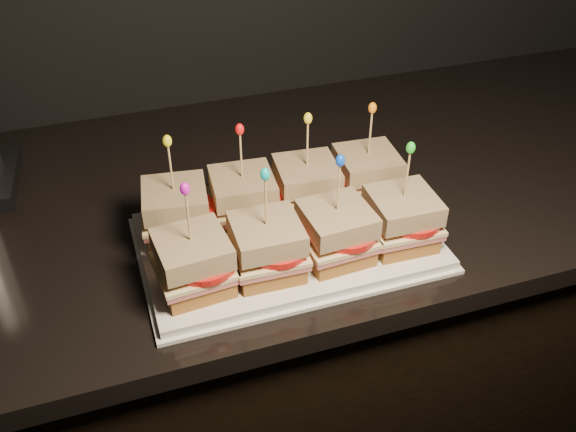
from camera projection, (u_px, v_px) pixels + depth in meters
name	position (u px, v px, depth m)	size (l,w,h in m)	color
cabinet	(188.00, 389.00, 1.27)	(2.24, 0.63, 0.84)	black
granite_slab	(162.00, 213.00, 1.01)	(2.28, 0.67, 0.03)	black
platter	(288.00, 242.00, 0.91)	(0.41, 0.25, 0.02)	white
platter_rim	(288.00, 245.00, 0.92)	(0.42, 0.26, 0.01)	white
sandwich_0_bread_bot	(178.00, 227.00, 0.91)	(0.08, 0.08, 0.02)	brown
sandwich_0_ham	(177.00, 218.00, 0.90)	(0.09, 0.09, 0.01)	#CE5D58
sandwich_0_cheese	(177.00, 214.00, 0.89)	(0.10, 0.09, 0.01)	beige
sandwich_0_tomato	(185.00, 210.00, 0.89)	(0.08, 0.08, 0.01)	red
sandwich_0_bread_top	(175.00, 198.00, 0.88)	(0.09, 0.09, 0.03)	#522C10
sandwich_0_pick	(171.00, 170.00, 0.85)	(0.00, 0.00, 0.09)	tan
sandwich_0_frill	(167.00, 141.00, 0.82)	(0.01, 0.01, 0.02)	yellow
sandwich_1_bread_bot	(244.00, 214.00, 0.93)	(0.08, 0.08, 0.02)	brown
sandwich_1_ham	(244.00, 205.00, 0.92)	(0.09, 0.09, 0.01)	#CE5D58
sandwich_1_cheese	(243.00, 201.00, 0.92)	(0.10, 0.09, 0.01)	beige
sandwich_1_tomato	(252.00, 197.00, 0.91)	(0.08, 0.08, 0.01)	red
sandwich_1_bread_top	(243.00, 186.00, 0.90)	(0.09, 0.09, 0.03)	#522C10
sandwich_1_pick	(241.00, 158.00, 0.88)	(0.00, 0.00, 0.09)	tan
sandwich_1_frill	(240.00, 129.00, 0.85)	(0.01, 0.01, 0.02)	red
sandwich_2_bread_bot	(306.00, 202.00, 0.96)	(0.08, 0.08, 0.02)	brown
sandwich_2_ham	(306.00, 193.00, 0.95)	(0.09, 0.09, 0.01)	#CE5D58
sandwich_2_cheese	(306.00, 189.00, 0.94)	(0.10, 0.09, 0.01)	beige
sandwich_2_tomato	(316.00, 185.00, 0.94)	(0.08, 0.08, 0.01)	red
sandwich_2_bread_top	(307.00, 174.00, 0.93)	(0.09, 0.09, 0.03)	#522C10
sandwich_2_pick	(307.00, 147.00, 0.90)	(0.00, 0.00, 0.09)	tan
sandwich_2_frill	(308.00, 118.00, 0.87)	(0.01, 0.01, 0.02)	yellow
sandwich_3_bread_bot	(365.00, 190.00, 0.98)	(0.08, 0.08, 0.02)	brown
sandwich_3_ham	(366.00, 181.00, 0.97)	(0.09, 0.09, 0.01)	#CE5D58
sandwich_3_cheese	(366.00, 177.00, 0.97)	(0.10, 0.09, 0.01)	beige
sandwich_3_tomato	(376.00, 174.00, 0.96)	(0.08, 0.08, 0.01)	red
sandwich_3_bread_top	(368.00, 162.00, 0.95)	(0.09, 0.09, 0.03)	#522C10
sandwich_3_pick	(370.00, 136.00, 0.92)	(0.00, 0.00, 0.09)	tan
sandwich_3_frill	(373.00, 108.00, 0.90)	(0.01, 0.01, 0.02)	orange
sandwich_4_bread_bot	(195.00, 279.00, 0.82)	(0.08, 0.08, 0.02)	brown
sandwich_4_ham	(194.00, 270.00, 0.81)	(0.09, 0.09, 0.01)	#CE5D58
sandwich_4_cheese	(194.00, 265.00, 0.81)	(0.10, 0.09, 0.01)	beige
sandwich_4_tomato	(204.00, 262.00, 0.80)	(0.08, 0.08, 0.01)	red
sandwich_4_bread_top	(192.00, 249.00, 0.79)	(0.09, 0.09, 0.03)	#522C10
sandwich_4_pick	(189.00, 220.00, 0.76)	(0.00, 0.00, 0.09)	tan
sandwich_4_frill	(185.00, 189.00, 0.74)	(0.01, 0.01, 0.02)	#C913B8
sandwich_5_bread_bot	(267.00, 263.00, 0.84)	(0.08, 0.08, 0.02)	brown
sandwich_5_ham	(267.00, 254.00, 0.83)	(0.09, 0.09, 0.01)	#CE5D58
sandwich_5_cheese	(267.00, 250.00, 0.83)	(0.10, 0.09, 0.01)	beige
sandwich_5_tomato	(277.00, 246.00, 0.82)	(0.08, 0.08, 0.01)	red
sandwich_5_bread_top	(267.00, 234.00, 0.81)	(0.09, 0.09, 0.03)	#522C10
sandwich_5_pick	(266.00, 205.00, 0.79)	(0.00, 0.00, 0.09)	tan
sandwich_5_frill	(265.00, 174.00, 0.76)	(0.01, 0.01, 0.02)	#08B4AE
sandwich_6_bread_bot	(335.00, 248.00, 0.87)	(0.08, 0.08, 0.02)	brown
sandwich_6_ham	(336.00, 239.00, 0.86)	(0.09, 0.09, 0.01)	#CE5D58
sandwich_6_cheese	(336.00, 235.00, 0.86)	(0.10, 0.09, 0.01)	beige
sandwich_6_tomato	(346.00, 231.00, 0.85)	(0.08, 0.08, 0.01)	red
sandwich_6_bread_top	(337.00, 219.00, 0.84)	(0.09, 0.09, 0.03)	#522C10
sandwich_6_pick	(338.00, 191.00, 0.81)	(0.00, 0.00, 0.09)	tan
sandwich_6_frill	(340.00, 161.00, 0.79)	(0.01, 0.01, 0.02)	blue
sandwich_7_bread_bot	(399.00, 234.00, 0.89)	(0.08, 0.08, 0.02)	brown
sandwich_7_ham	(401.00, 225.00, 0.88)	(0.09, 0.09, 0.01)	#CE5D58
sandwich_7_cheese	(401.00, 221.00, 0.88)	(0.10, 0.09, 0.01)	beige
sandwich_7_tomato	(412.00, 218.00, 0.87)	(0.08, 0.08, 0.01)	red
sandwich_7_bread_top	(403.00, 205.00, 0.86)	(0.09, 0.09, 0.03)	#522C10
sandwich_7_pick	(407.00, 178.00, 0.84)	(0.00, 0.00, 0.09)	tan
sandwich_7_frill	(411.00, 148.00, 0.81)	(0.01, 0.01, 0.02)	green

